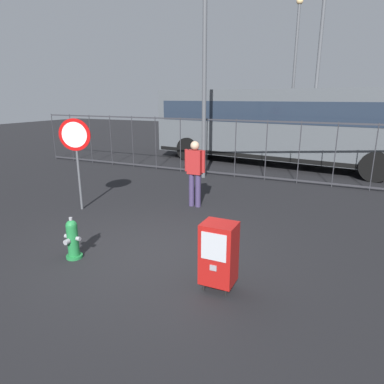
{
  "coord_description": "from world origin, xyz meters",
  "views": [
    {
      "loc": [
        3.01,
        -4.58,
        2.71
      ],
      "look_at": [
        0.3,
        1.2,
        0.9
      ],
      "focal_mm": 31.5,
      "sensor_mm": 36.0,
      "label": 1
    }
  ],
  "objects_px": {
    "fire_hydrant": "(73,239)",
    "street_light_near_right": "(319,62)",
    "stop_sign": "(76,145)",
    "bus_near": "(280,123)",
    "pedestrian": "(195,170)",
    "street_light_far_right": "(295,66)",
    "street_light_far_left": "(205,49)",
    "newspaper_box_primary": "(219,253)"
  },
  "relations": [
    {
      "from": "newspaper_box_primary",
      "to": "pedestrian",
      "type": "xyz_separation_m",
      "value": [
        -1.92,
        3.38,
        0.38
      ]
    },
    {
      "from": "street_light_far_left",
      "to": "street_light_far_right",
      "type": "xyz_separation_m",
      "value": [
        1.57,
        7.79,
        0.02
      ]
    },
    {
      "from": "stop_sign",
      "to": "street_light_far_right",
      "type": "height_order",
      "value": "street_light_far_right"
    },
    {
      "from": "street_light_near_right",
      "to": "fire_hydrant",
      "type": "bearing_deg",
      "value": -103.37
    },
    {
      "from": "fire_hydrant",
      "to": "stop_sign",
      "type": "height_order",
      "value": "stop_sign"
    },
    {
      "from": "fire_hydrant",
      "to": "street_light_far_right",
      "type": "height_order",
      "value": "street_light_far_right"
    },
    {
      "from": "pedestrian",
      "to": "bus_near",
      "type": "height_order",
      "value": "bus_near"
    },
    {
      "from": "bus_near",
      "to": "street_light_far_left",
      "type": "height_order",
      "value": "street_light_far_left"
    },
    {
      "from": "stop_sign",
      "to": "street_light_far_right",
      "type": "relative_size",
      "value": 0.31
    },
    {
      "from": "street_light_far_left",
      "to": "street_light_near_right",
      "type": "bearing_deg",
      "value": 56.38
    },
    {
      "from": "newspaper_box_primary",
      "to": "street_light_far_right",
      "type": "bearing_deg",
      "value": 95.7
    },
    {
      "from": "pedestrian",
      "to": "street_light_far_right",
      "type": "xyz_separation_m",
      "value": [
        0.5,
        10.84,
        3.25
      ]
    },
    {
      "from": "street_light_near_right",
      "to": "street_light_far_right",
      "type": "bearing_deg",
      "value": 113.62
    },
    {
      "from": "pedestrian",
      "to": "bus_near",
      "type": "relative_size",
      "value": 0.16
    },
    {
      "from": "newspaper_box_primary",
      "to": "pedestrian",
      "type": "relative_size",
      "value": 0.61
    },
    {
      "from": "street_light_near_right",
      "to": "street_light_far_left",
      "type": "height_order",
      "value": "street_light_far_left"
    },
    {
      "from": "street_light_far_left",
      "to": "street_light_far_right",
      "type": "bearing_deg",
      "value": 78.59
    },
    {
      "from": "bus_near",
      "to": "street_light_far_right",
      "type": "height_order",
      "value": "street_light_far_right"
    },
    {
      "from": "street_light_near_right",
      "to": "pedestrian",
      "type": "bearing_deg",
      "value": -104.33
    },
    {
      "from": "pedestrian",
      "to": "newspaper_box_primary",
      "type": "bearing_deg",
      "value": -60.33
    },
    {
      "from": "stop_sign",
      "to": "street_light_far_right",
      "type": "distance_m",
      "value": 12.88
    },
    {
      "from": "stop_sign",
      "to": "street_light_far_left",
      "type": "bearing_deg",
      "value": 72.69
    },
    {
      "from": "bus_near",
      "to": "street_light_far_right",
      "type": "bearing_deg",
      "value": 101.14
    },
    {
      "from": "street_light_far_left",
      "to": "street_light_far_right",
      "type": "relative_size",
      "value": 1.0
    },
    {
      "from": "fire_hydrant",
      "to": "street_light_near_right",
      "type": "distance_m",
      "value": 11.99
    },
    {
      "from": "newspaper_box_primary",
      "to": "street_light_far_right",
      "type": "height_order",
      "value": "street_light_far_right"
    },
    {
      "from": "bus_near",
      "to": "street_light_far_right",
      "type": "relative_size",
      "value": 1.48
    },
    {
      "from": "fire_hydrant",
      "to": "bus_near",
      "type": "xyz_separation_m",
      "value": [
        1.5,
        10.09,
        1.36
      ]
    },
    {
      "from": "newspaper_box_primary",
      "to": "street_light_near_right",
      "type": "distance_m",
      "value": 11.49
    },
    {
      "from": "pedestrian",
      "to": "street_light_far_left",
      "type": "bearing_deg",
      "value": 109.29
    },
    {
      "from": "street_light_far_right",
      "to": "street_light_near_right",
      "type": "bearing_deg",
      "value": -66.38
    },
    {
      "from": "newspaper_box_primary",
      "to": "bus_near",
      "type": "distance_m",
      "value": 10.08
    },
    {
      "from": "stop_sign",
      "to": "street_light_near_right",
      "type": "bearing_deg",
      "value": 63.93
    },
    {
      "from": "pedestrian",
      "to": "street_light_near_right",
      "type": "bearing_deg",
      "value": 75.67
    },
    {
      "from": "street_light_far_right",
      "to": "newspaper_box_primary",
      "type": "bearing_deg",
      "value": -84.3
    },
    {
      "from": "newspaper_box_primary",
      "to": "street_light_far_right",
      "type": "xyz_separation_m",
      "value": [
        -1.42,
        14.22,
        3.62
      ]
    },
    {
      "from": "newspaper_box_primary",
      "to": "street_light_far_right",
      "type": "relative_size",
      "value": 0.14
    },
    {
      "from": "fire_hydrant",
      "to": "stop_sign",
      "type": "bearing_deg",
      "value": 130.06
    },
    {
      "from": "fire_hydrant",
      "to": "newspaper_box_primary",
      "type": "relative_size",
      "value": 0.73
    },
    {
      "from": "newspaper_box_primary",
      "to": "bus_near",
      "type": "relative_size",
      "value": 0.1
    },
    {
      "from": "stop_sign",
      "to": "bus_near",
      "type": "xyz_separation_m",
      "value": [
        3.26,
        8.0,
        0.11
      ]
    },
    {
      "from": "stop_sign",
      "to": "pedestrian",
      "type": "distance_m",
      "value": 2.92
    }
  ]
}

